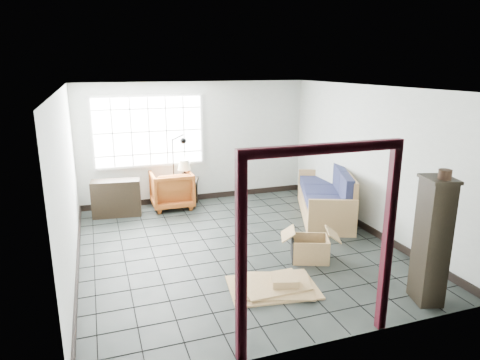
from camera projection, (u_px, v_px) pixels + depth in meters
name	position (u px, v px, depth m)	size (l,w,h in m)	color
ground	(236.00, 246.00, 7.14)	(5.50, 5.50, 0.00)	black
room_shell	(235.00, 147.00, 6.73)	(5.02, 5.52, 2.61)	silver
window_panel	(149.00, 131.00, 8.88)	(2.32, 0.08, 1.52)	silver
doorway_trim	(320.00, 224.00, 4.32)	(1.80, 0.08, 2.20)	#380C15
futon_sofa	(328.00, 198.00, 8.51)	(1.65, 2.42, 1.00)	olive
armchair	(171.00, 187.00, 9.02)	(0.84, 0.79, 0.86)	#954E15
side_table	(185.00, 184.00, 9.10)	(0.68, 0.68, 0.58)	black
table_lamp	(184.00, 166.00, 9.00)	(0.30, 0.30, 0.42)	black
projector	(184.00, 177.00, 9.06)	(0.26, 0.21, 0.09)	silver
floor_lamp	(179.00, 169.00, 8.91)	(0.42, 0.35, 1.57)	black
console_shelf	(116.00, 198.00, 8.52)	(0.98, 0.48, 0.73)	black
tall_shelf	(432.00, 240.00, 5.29)	(0.45, 0.52, 1.64)	black
pot	(445.00, 174.00, 5.00)	(0.16, 0.16, 0.11)	black
open_box	(310.00, 249.00, 6.61)	(0.99, 0.73, 0.50)	#977449
cardboard_pile	(274.00, 285.00, 5.79)	(1.29, 1.07, 0.17)	#977449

